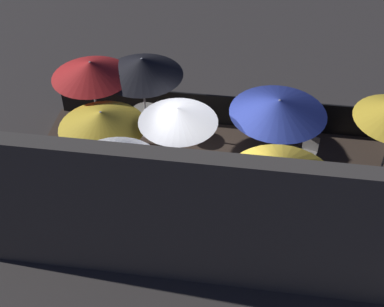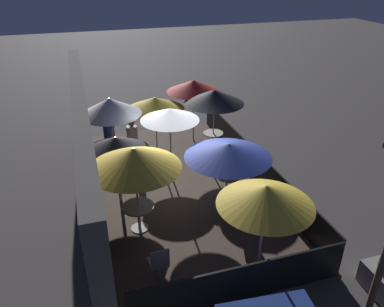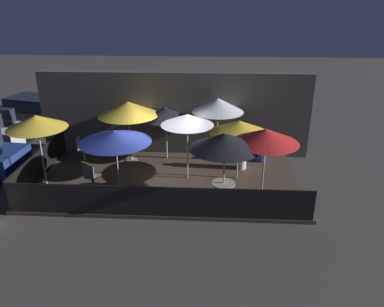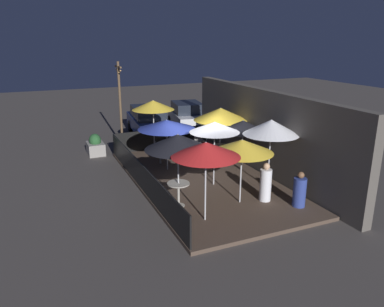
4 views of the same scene
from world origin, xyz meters
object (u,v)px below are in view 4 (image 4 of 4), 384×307
patio_umbrella_5 (167,125)px  dining_table_1 (220,149)px  parked_car_0 (148,121)px  patio_umbrella_2 (215,127)px  patio_umbrella_4 (206,149)px  patio_umbrella_8 (243,126)px  planter_box (95,146)px  patio_umbrella_1 (221,114)px  patio_chair_1 (199,140)px  parked_car_2 (234,115)px  dining_table_0 (178,188)px  patio_umbrella_7 (271,127)px  patio_umbrella_0 (178,142)px  patio_umbrella_3 (242,146)px  light_post (120,100)px  patio_umbrella_6 (153,105)px  patron_0 (266,184)px  patio_chair_0 (158,152)px  patron_1 (300,191)px  parked_car_1 (187,115)px

patio_umbrella_5 → dining_table_1: 2.77m
parked_car_0 → patio_umbrella_2: bearing=4.7°
patio_umbrella_4 → patio_umbrella_5: (-4.61, 0.49, -0.29)m
patio_umbrella_8 → planter_box: patio_umbrella_8 is taller
patio_umbrella_1 → patio_chair_1: size_ratio=2.51×
planter_box → parked_car_2: bearing=102.8°
dining_table_0 → patio_umbrella_7: bearing=92.9°
patio_umbrella_1 → patio_chair_1: (-1.90, -0.11, -1.57)m
patio_umbrella_0 → patio_umbrella_8: (-2.14, 3.58, -0.28)m
patio_umbrella_3 → dining_table_1: (-4.04, 1.36, -1.35)m
patio_umbrella_7 → patio_umbrella_8: 2.00m
parked_car_2 → light_post: bearing=-67.8°
patio_umbrella_0 → patio_umbrella_4: 1.26m
patio_umbrella_6 → patio_umbrella_8: patio_umbrella_6 is taller
dining_table_1 → parked_car_2: (-5.50, 3.82, 0.17)m
patron_0 → planter_box: bearing=159.9°
patio_umbrella_8 → light_post: (-5.83, -3.51, 0.37)m
dining_table_1 → patron_0: (4.24, -0.53, 0.02)m
patio_umbrella_7 → patio_chair_1: (-5.23, -0.31, -1.70)m
patio_umbrella_4 → dining_table_1: 5.78m
patio_chair_0 → dining_table_1: bearing=0.0°
patio_umbrella_2 → dining_table_0: size_ratio=3.00×
patio_umbrella_0 → patron_1: 4.15m
patio_chair_0 → patio_chair_1: 2.65m
dining_table_0 → patio_chair_1: patio_chair_1 is taller
patio_umbrella_6 → parked_car_2: (-3.00, 5.98, -1.49)m
patio_umbrella_5 → patio_chair_0: patio_umbrella_5 is taller
patio_chair_0 → light_post: (-3.68, -0.70, 1.70)m
patio_chair_0 → parked_car_0: size_ratio=0.20×
patio_chair_0 → patio_umbrella_8: bearing=-20.3°
patio_umbrella_1 → patio_chair_0: (-0.78, -2.52, -1.58)m
patio_umbrella_7 → patio_umbrella_4: bearing=-66.2°
patio_umbrella_6 → patron_0: size_ratio=1.88×
patio_chair_0 → parked_car_0: 5.29m
dining_table_0 → parked_car_0: parked_car_0 is taller
patio_umbrella_6 → patio_umbrella_8: size_ratio=1.18×
parked_car_2 → patio_umbrella_1: bearing=-21.0°
patio_chair_0 → parked_car_1: (-5.77, 3.74, 0.21)m
patio_umbrella_4 → patio_umbrella_5: size_ratio=1.04×
patio_umbrella_1 → parked_car_0: size_ratio=0.50×
patio_umbrella_4 → light_post: (-9.17, -0.29, 0.05)m
patio_umbrella_7 → dining_table_0: size_ratio=3.18×
patio_umbrella_5 → light_post: bearing=-170.3°
dining_table_1 → patron_1: bearing=2.3°
patron_0 → light_post: (-8.70, -2.69, 1.63)m
patio_umbrella_7 → patron_1: (1.71, 0.01, -1.71)m
dining_table_1 → planter_box: (-3.56, -4.70, -0.26)m
patio_umbrella_6 → patron_0: patio_umbrella_6 is taller
patio_umbrella_1 → parked_car_2: (-5.50, 3.82, -1.36)m
patio_umbrella_4 → patio_umbrella_7: 3.42m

